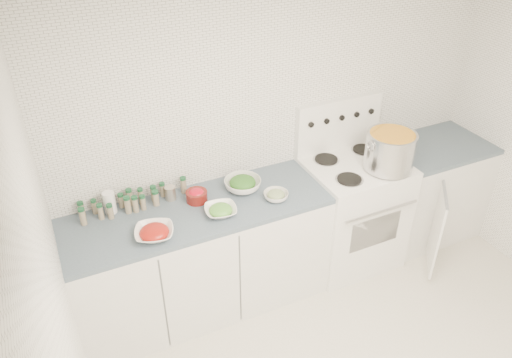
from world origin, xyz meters
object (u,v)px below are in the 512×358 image
(stove, at_px, (350,209))
(bowl_snowpea, at_px, (221,210))
(bowl_tomato, at_px, (154,232))
(stock_pot, at_px, (390,149))

(stove, bearing_deg, bowl_snowpea, -174.57)
(bowl_tomato, height_order, bowl_snowpea, bowl_tomato)
(stove, xyz_separation_m, bowl_tomato, (-1.65, -0.16, 0.44))
(stove, xyz_separation_m, bowl_snowpea, (-1.18, -0.11, 0.43))
(stock_pot, xyz_separation_m, bowl_tomato, (-1.83, -0.00, -0.16))
(stock_pot, distance_m, bowl_snowpea, 1.37)
(stock_pot, xyz_separation_m, bowl_snowpea, (-1.35, 0.04, -0.17))
(bowl_tomato, xyz_separation_m, bowl_snowpea, (0.47, 0.05, -0.00))
(bowl_snowpea, bearing_deg, stove, 5.43)
(bowl_snowpea, bearing_deg, stock_pot, -1.89)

